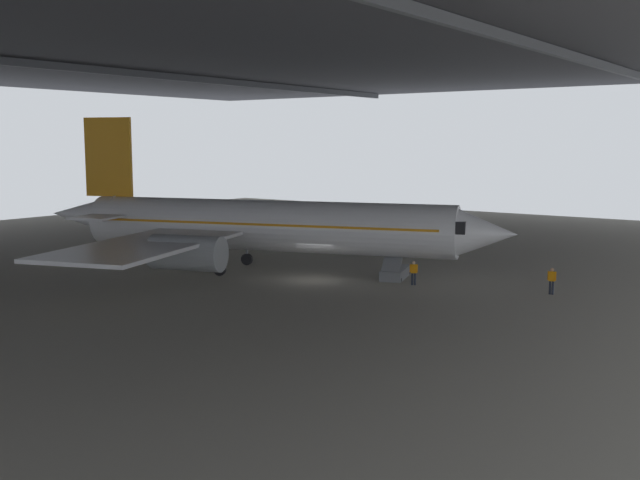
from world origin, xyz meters
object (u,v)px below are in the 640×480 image
(crew_worker_near_nose, at_px, (552,279))
(crew_worker_by_stairs, at_px, (414,271))
(airplane_main, at_px, (259,226))
(boarding_stairs, at_px, (396,267))

(crew_worker_near_nose, height_order, crew_worker_by_stairs, crew_worker_near_nose)
(airplane_main, relative_size, crew_worker_by_stairs, 21.79)
(crew_worker_by_stairs, bearing_deg, crew_worker_near_nose, -74.70)
(airplane_main, bearing_deg, crew_worker_near_nose, -78.07)
(crew_worker_by_stairs, bearing_deg, airplane_main, 99.43)
(airplane_main, bearing_deg, boarding_stairs, -68.69)
(crew_worker_near_nose, distance_m, crew_worker_by_stairs, 8.95)
(boarding_stairs, bearing_deg, crew_worker_by_stairs, -125.87)
(boarding_stairs, height_order, crew_worker_by_stairs, boarding_stairs)
(boarding_stairs, relative_size, crew_worker_near_nose, 2.72)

